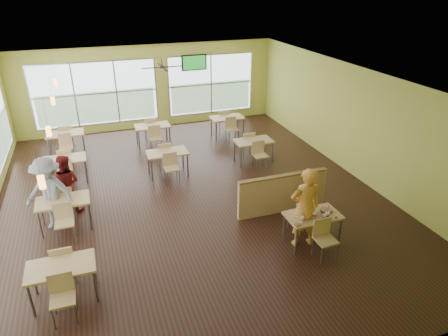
{
  "coord_description": "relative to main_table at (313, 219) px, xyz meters",
  "views": [
    {
      "loc": [
        -2.3,
        -9.37,
        5.44
      ],
      "look_at": [
        0.68,
        -0.83,
        1.11
      ],
      "focal_mm": 32.0,
      "sensor_mm": 36.0,
      "label": 1
    }
  ],
  "objects": [
    {
      "name": "cup_red_far",
      "position": [
        0.21,
        -0.21,
        0.19
      ],
      "size": [
        0.1,
        0.1,
        0.37
      ],
      "color": "white",
      "rests_on": "main_table"
    },
    {
      "name": "wrapper_left",
      "position": [
        -0.53,
        -0.25,
        0.14
      ],
      "size": [
        0.16,
        0.14,
        0.04
      ],
      "primitive_type": "ellipsoid",
      "rotation": [
        0.0,
        0.0,
        0.08
      ],
      "color": "#9C734B",
      "rests_on": "main_table"
    },
    {
      "name": "patron_grey",
      "position": [
        -5.46,
        2.6,
        0.28
      ],
      "size": [
        1.35,
        1.1,
        1.82
      ],
      "primitive_type": "imported",
      "rotation": [
        0.0,
        0.0,
        -0.43
      ],
      "color": "slate",
      "rests_on": "floor"
    },
    {
      "name": "dining_tables",
      "position": [
        -3.05,
        4.71,
        -0.0
      ],
      "size": [
        6.92,
        8.72,
        0.87
      ],
      "color": "#D7B473",
      "rests_on": "floor"
    },
    {
      "name": "wrapper_right",
      "position": [
        0.18,
        -0.3,
        0.14
      ],
      "size": [
        0.17,
        0.16,
        0.04
      ],
      "primitive_type": "ellipsoid",
      "rotation": [
        0.0,
        0.0,
        0.29
      ],
      "color": "#9C734B",
      "rests_on": "main_table"
    },
    {
      "name": "window_bays",
      "position": [
        -4.65,
        6.08,
        0.85
      ],
      "size": [
        9.24,
        10.24,
        2.38
      ],
      "color": "white",
      "rests_on": "room"
    },
    {
      "name": "main_table",
      "position": [
        0.0,
        0.0,
        0.0
      ],
      "size": [
        1.22,
        1.52,
        0.87
      ],
      "color": "#D7B473",
      "rests_on": "floor"
    },
    {
      "name": "half_wall_divider",
      "position": [
        0.0,
        1.45,
        -0.11
      ],
      "size": [
        2.4,
        0.14,
        1.04
      ],
      "color": "#D7B473",
      "rests_on": "floor"
    },
    {
      "name": "ceiling_fan",
      "position": [
        -2.0,
        6.0,
        2.32
      ],
      "size": [
        1.25,
        1.25,
        0.29
      ],
      "color": "#2D2119",
      "rests_on": "ceiling"
    },
    {
      "name": "man_plaid",
      "position": [
        -0.21,
        0.04,
        0.31
      ],
      "size": [
        0.73,
        0.52,
        1.89
      ],
      "primitive_type": "imported",
      "rotation": [
        0.0,
        0.0,
        3.04
      ],
      "color": "#CD6116",
      "rests_on": "floor"
    },
    {
      "name": "cup_yellow",
      "position": [
        -0.05,
        -0.11,
        0.2
      ],
      "size": [
        0.1,
        0.1,
        0.38
      ],
      "color": "white",
      "rests_on": "main_table"
    },
    {
      "name": "patron_maroon",
      "position": [
        -5.14,
        3.28,
        0.14
      ],
      "size": [
        0.9,
        0.79,
        1.54
      ],
      "primitive_type": "imported",
      "rotation": [
        0.0,
        0.0,
        2.81
      ],
      "color": "maroon",
      "rests_on": "floor"
    },
    {
      "name": "tv_backwall",
      "position": [
        -0.2,
        8.9,
        1.82
      ],
      "size": [
        1.0,
        0.07,
        0.6
      ],
      "color": "black",
      "rests_on": "wall_back"
    },
    {
      "name": "room",
      "position": [
        -2.0,
        3.0,
        0.97
      ],
      "size": [
        12.0,
        12.04,
        3.2
      ],
      "color": "black",
      "rests_on": "ground"
    },
    {
      "name": "wrapper_mid",
      "position": [
        -0.07,
        0.13,
        0.15
      ],
      "size": [
        0.23,
        0.21,
        0.05
      ],
      "primitive_type": "ellipsoid",
      "rotation": [
        0.0,
        0.0,
        -0.09
      ],
      "color": "#9C734B",
      "rests_on": "main_table"
    },
    {
      "name": "pendant_lights",
      "position": [
        -5.2,
        3.68,
        1.82
      ],
      "size": [
        0.11,
        7.31,
        0.86
      ],
      "color": "#2D2119",
      "rests_on": "ceiling"
    },
    {
      "name": "food_basket",
      "position": [
        0.33,
        0.02,
        0.15
      ],
      "size": [
        0.27,
        0.27,
        0.06
      ],
      "color": "black",
      "rests_on": "main_table"
    },
    {
      "name": "cup_blue",
      "position": [
        -0.38,
        -0.16,
        0.19
      ],
      "size": [
        0.09,
        0.09,
        0.33
      ],
      "color": "white",
      "rests_on": "main_table"
    },
    {
      "name": "cup_red_near",
      "position": [
        0.13,
        -0.23,
        0.18
      ],
      "size": [
        0.08,
        0.08,
        0.3
      ],
      "color": "white",
      "rests_on": "main_table"
    },
    {
      "name": "ketchup_cup",
      "position": [
        0.4,
        -0.28,
        0.13
      ],
      "size": [
        0.05,
        0.05,
        0.02
      ],
      "primitive_type": "cylinder",
      "color": "maroon",
      "rests_on": "main_table"
    }
  ]
}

